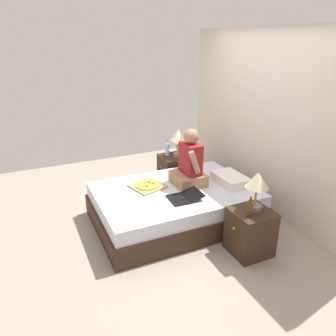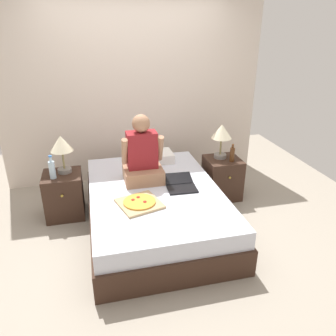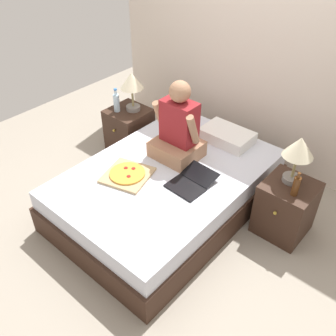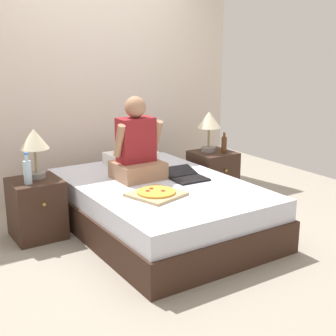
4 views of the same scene
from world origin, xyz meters
TOP-DOWN VIEW (x-y plane):
  - ground_plane at (0.00, 0.00)m, footprint 5.67×5.67m
  - wall_back at (0.00, 1.43)m, footprint 3.67×0.12m
  - bed at (0.00, 0.00)m, footprint 1.46×2.13m
  - nightstand_left at (-1.01, 0.47)m, footprint 0.44×0.47m
  - lamp_on_left_nightstand at (-0.97, 0.52)m, footprint 0.26×0.26m
  - water_bottle at (-1.09, 0.38)m, footprint 0.07×0.07m
  - nightstand_right at (1.01, 0.47)m, footprint 0.44×0.47m
  - lamp_on_right_nightstand at (0.98, 0.52)m, footprint 0.26×0.26m
  - beer_bottle at (1.08, 0.37)m, footprint 0.06×0.06m
  - pillow at (0.14, 0.79)m, footprint 0.52×0.34m
  - person_seated at (-0.08, 0.26)m, footprint 0.47×0.40m
  - laptop at (0.30, -0.03)m, footprint 0.34×0.43m
  - pizza_box at (-0.22, -0.31)m, footprint 0.50×0.50m

SIDE VIEW (x-z plane):
  - ground_plane at x=0.00m, z-range 0.00..0.00m
  - bed at x=0.00m, z-range 0.00..0.47m
  - nightstand_left at x=-1.01m, z-range 0.00..0.54m
  - nightstand_right at x=1.01m, z-range 0.00..0.54m
  - pizza_box at x=-0.22m, z-range 0.47..0.51m
  - laptop at x=0.30m, z-range 0.45..0.53m
  - pillow at x=0.14m, z-range 0.47..0.59m
  - beer_bottle at x=1.08m, z-range 0.52..0.75m
  - water_bottle at x=-1.09m, z-range 0.52..0.79m
  - person_seated at x=-0.08m, z-range 0.37..1.15m
  - lamp_on_left_nightstand at x=-0.97m, z-range 0.64..1.09m
  - lamp_on_right_nightstand at x=0.98m, z-range 0.64..1.09m
  - wall_back at x=0.00m, z-range 0.00..2.50m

